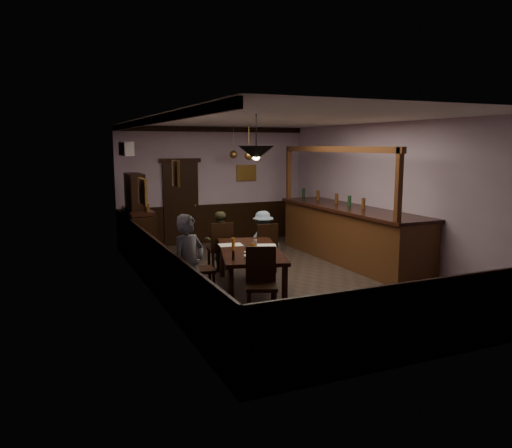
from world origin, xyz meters
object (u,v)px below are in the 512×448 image
chair_side (196,265)px  dining_table (250,253)px  coffee_cup (274,252)px  pendant_brass_far (234,154)px  chair_far_right (266,246)px  person_standing (189,267)px  soda_can (253,247)px  person_seated_right (263,240)px  person_seated_left (219,241)px  chair_near (261,279)px  bar_counter (350,233)px  pendant_iron (256,153)px  pendant_brass_mid (249,156)px  sideboard (138,225)px  chair_far_left (221,246)px

chair_side → dining_table: bearing=-86.1°
coffee_cup → pendant_brass_far: pendant_brass_far is taller
chair_far_right → person_standing: bearing=48.6°
chair_side → pendant_brass_far: (2.15, 3.80, 1.75)m
person_standing → soda_can: person_standing is taller
chair_far_right → soda_can: bearing=62.0°
person_seated_right → person_standing: bearing=45.3°
soda_can → pendant_brass_far: size_ratio=0.15×
person_standing → person_seated_right: person_standing is taller
person_seated_left → pendant_brass_far: size_ratio=1.50×
chair_near → coffee_cup: bearing=73.4°
bar_counter → chair_near: bearing=-142.6°
soda_can → pendant_iron: (-0.24, -0.68, 1.60)m
chair_near → chair_side: size_ratio=1.05×
bar_counter → dining_table: bearing=-157.1°
dining_table → chair_far_right: (0.80, 1.09, -0.14)m
person_seated_left → person_standing: bearing=65.2°
chair_side → soda_can: 1.01m
soda_can → pendant_brass_far: bearing=73.2°
chair_near → person_standing: person_standing is taller
chair_far_right → pendant_iron: size_ratio=1.43×
chair_near → soda_can: bearing=94.1°
chair_far_right → pendant_brass_mid: 2.20m
chair_far_right → pendant_iron: 2.83m
sideboard → pendant_brass_far: (2.51, 0.56, 1.53)m
soda_can → person_seated_left: bearing=90.4°
chair_far_right → chair_near: chair_near is taller
soda_can → person_seated_right: bearing=59.5°
bar_counter → pendant_brass_mid: 2.79m
chair_near → bar_counter: (3.25, 2.48, 0.06)m
soda_can → bar_counter: (2.88, 1.31, -0.18)m
person_standing → soda_can: (1.37, 0.82, 0.03)m
dining_table → coffee_cup: 0.63m
chair_far_right → pendant_brass_far: bearing=-92.3°
person_seated_left → pendant_brass_far: bearing=-114.5°
bar_counter → pendant_brass_mid: pendant_brass_mid is taller
person_seated_right → soda_can: person_seated_right is taller
person_standing → person_seated_right: 3.18m
dining_table → chair_near: bearing=-105.9°
chair_far_right → person_seated_left: size_ratio=0.82×
person_standing → pendant_brass_far: pendant_brass_far is taller
person_standing → person_seated_left: size_ratio=1.28×
person_seated_right → bar_counter: size_ratio=0.27×
dining_table → pendant_iron: 1.91m
person_seated_right → pendant_iron: pendant_iron is taller
chair_far_right → chair_near: 2.62m
dining_table → pendant_brass_mid: 3.06m
chair_far_left → bar_counter: bar_counter is taller
chair_far_right → bar_counter: 2.10m
sideboard → bar_counter: size_ratio=0.43×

